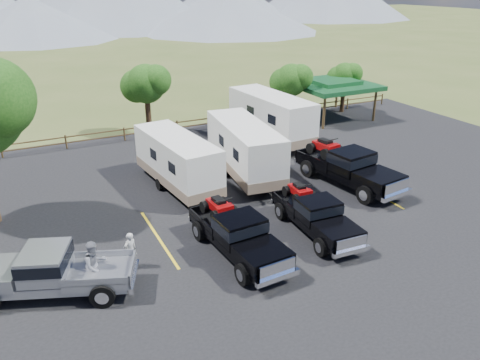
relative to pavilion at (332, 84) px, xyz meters
name	(u,v)px	position (x,y,z in m)	size (l,w,h in m)	color
ground	(321,250)	(-13.00, -17.00, -2.79)	(320.00, 320.00, 0.00)	#425423
asphalt_lot	(285,220)	(-13.00, -14.00, -2.77)	(44.00, 34.00, 0.04)	black
stall_lines	(274,211)	(-13.00, -13.00, -2.74)	(12.12, 5.50, 0.01)	yellow
tree_ne_a	(291,80)	(-4.03, 0.01, 0.69)	(3.11, 2.92, 4.76)	black
tree_ne_b	(344,76)	(1.98, 1.01, 0.34)	(2.77, 2.59, 4.27)	black
tree_north	(146,84)	(-15.03, 2.02, 1.05)	(3.46, 3.24, 5.25)	black
rail_fence	(202,122)	(-11.00, 1.50, -2.18)	(36.12, 0.12, 1.00)	#503B22
pavilion	(332,84)	(0.00, 0.00, 0.00)	(6.20, 6.20, 3.22)	#503B22
rig_left	(237,233)	(-16.36, -15.65, -1.78)	(2.42, 6.11, 2.00)	black
rig_center	(315,214)	(-12.36, -15.56, -1.85)	(2.21, 5.67, 1.86)	black
rig_right	(347,166)	(-7.66, -11.88, -1.65)	(3.14, 7.08, 2.29)	black
trailer_left	(177,161)	(-16.30, -8.08, -1.21)	(2.91, 8.51, 2.94)	white
trailer_center	(245,150)	(-12.27, -8.28, -1.10)	(3.18, 9.12, 3.15)	white
trailer_right	(271,117)	(-7.65, -3.25, -1.01)	(3.02, 9.59, 3.32)	white
pickup_silver	(51,271)	(-23.63, -15.17, -1.79)	(6.40, 4.02, 1.83)	#97999F
person_a	(130,250)	(-20.64, -14.71, -1.97)	(0.56, 0.37, 1.55)	#BABABA
person_b	(95,265)	(-22.13, -15.51, -1.77)	(0.95, 0.74, 1.96)	slate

